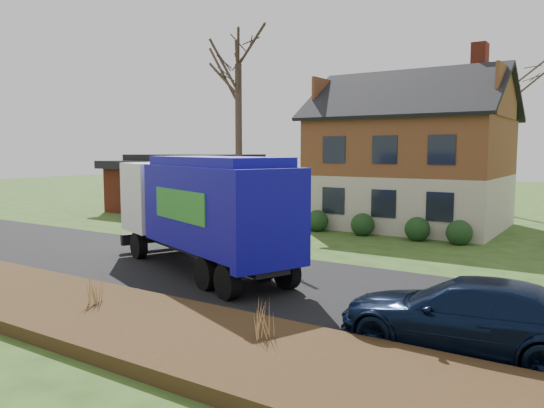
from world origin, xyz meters
The scene contains 12 objects.
ground centered at (0.00, 0.00, 0.00)m, with size 120.00×120.00×0.00m, color #2A4517.
road centered at (0.00, 0.00, 0.01)m, with size 80.00×7.00×0.02m, color black.
mulch_verge centered at (0.00, -5.30, 0.15)m, with size 80.00×3.50×0.30m, color #321D10.
main_house centered at (1.49, 13.91, 4.03)m, with size 12.95×8.95×9.26m.
ranch_house centered at (-12.00, 13.00, 1.81)m, with size 9.80×8.20×3.70m.
garbage_truck centered at (-0.17, -0.08, 2.18)m, with size 9.07×5.51×3.79m.
silver_sedan centered at (-3.16, 4.35, 0.76)m, with size 1.61×4.61×1.52m, color #B5B8BE.
navy_wagon centered at (8.75, -2.51, 0.74)m, with size 2.06×5.07×1.47m, color black.
tree_front_west centered at (-4.84, 8.15, 9.37)m, with size 3.83×3.83×11.38m.
tree_back centered at (5.51, 21.53, 8.90)m, with size 3.37×3.37×10.68m.
grass_clump_mid centered at (0.68, -5.08, 0.77)m, with size 0.34×0.28×0.94m.
grass_clump_east centered at (5.42, -4.76, 0.68)m, with size 0.31×0.25×0.77m.
Camera 1 is at (11.11, -13.15, 4.00)m, focal length 35.00 mm.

